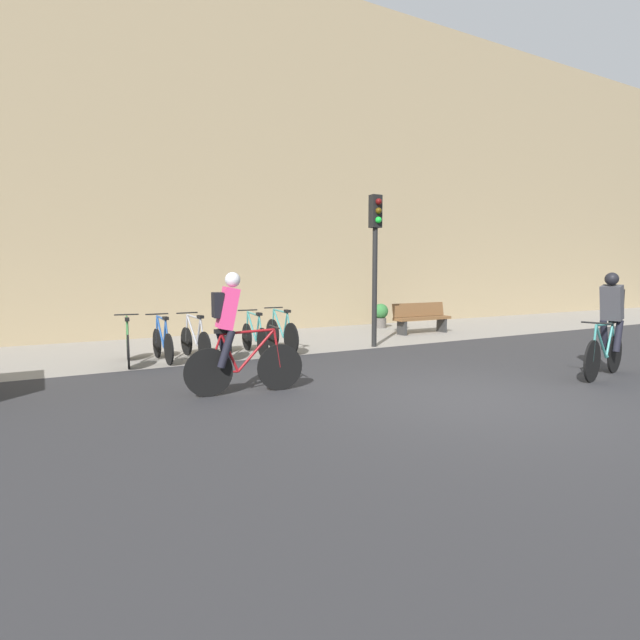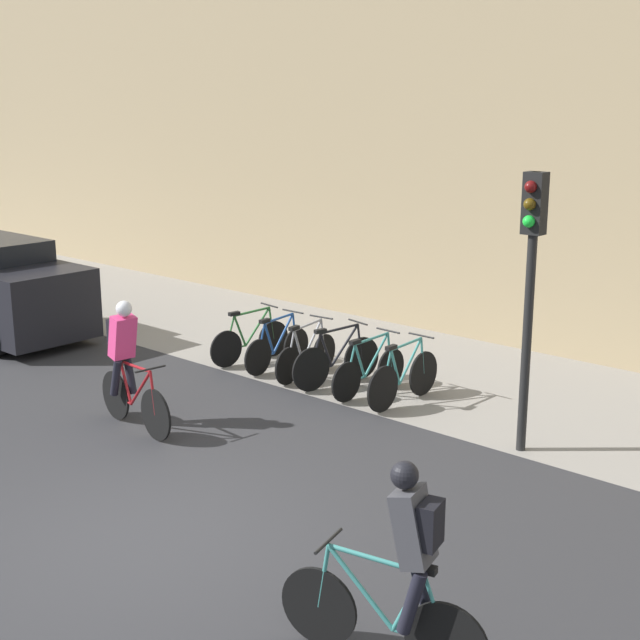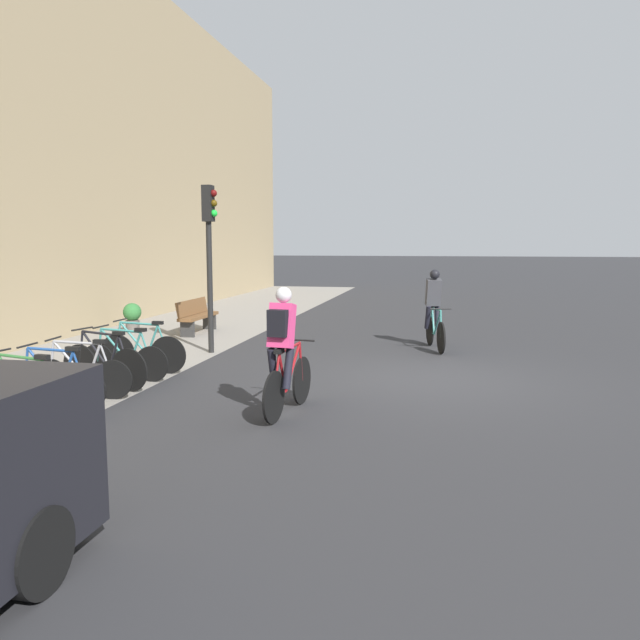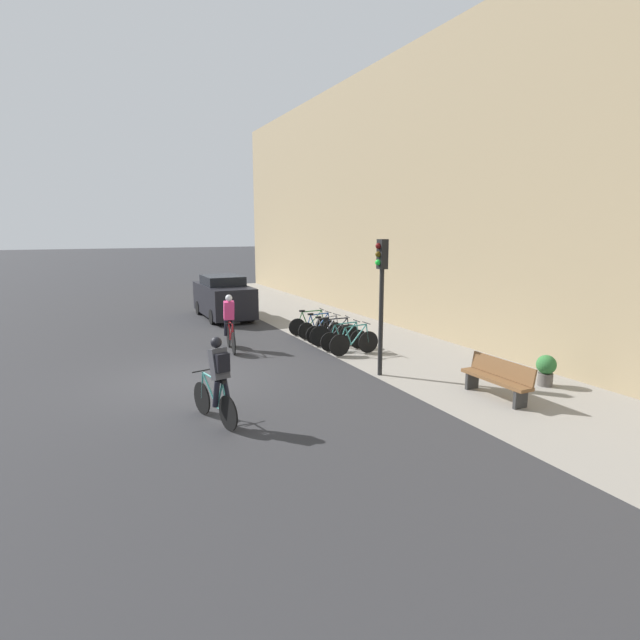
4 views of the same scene
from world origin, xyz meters
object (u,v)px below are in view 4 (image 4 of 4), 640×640
Objects in this scene: cyclist_grey at (218,379)px; traffic_light_pole at (381,282)px; parked_bike_4 at (344,338)px; parked_bike_5 at (354,342)px; cyclist_pink at (230,321)px; potted_plant at (546,369)px; parked_bike_2 at (326,331)px; parked_bike_1 at (318,328)px; bench at (497,378)px; parked_car at (224,298)px; parked_bike_3 at (335,334)px; parked_bike_0 at (311,324)px.

traffic_light_pole is at bearing 108.34° from cyclist_grey.
parked_bike_4 is 0.66m from parked_bike_5.
traffic_light_pole reaches higher than cyclist_pink.
potted_plant is (4.78, 2.76, 0.03)m from parked_bike_5.
cyclist_grey is 5.21m from traffic_light_pole.
parked_bike_2 is at bearing 138.01° from cyclist_grey.
parked_bike_4 is (-4.46, 5.19, -0.56)m from cyclist_grey.
bench is (7.57, 1.00, 0.09)m from parked_bike_1.
parked_car is at bearing -167.41° from bench.
parked_bike_1 is 0.36× the size of parked_car.
parked_bike_1 is 0.44× the size of traffic_light_pole.
bench is at bearing 30.65° from cyclist_pink.
parked_bike_2 is at bearing -157.75° from potted_plant.
cyclist_grey is 8.03m from potted_plant.
parked_bike_3 is at bearing -155.64° from potted_plant.
potted_plant is (8.07, 2.76, 0.05)m from parked_bike_0.
traffic_light_pole is 3.68m from bench.
parked_bike_4 is 2.13× the size of potted_plant.
parked_bike_0 is 3.28m from parked_bike_5.
parked_bike_3 reaches higher than bench.
parked_car is at bearing -165.59° from parked_bike_4.
parked_bike_3 is (0.65, 0.00, 0.03)m from parked_bike_2.
parked_car reaches higher than parked_bike_5.
cyclist_pink is 1.09× the size of parked_bike_0.
cyclist_grey is 1.05× the size of parked_bike_5.
potted_plant is at bearing 18.90° from parked_bike_0.
parked_bike_3 is at bearing 73.38° from cyclist_pink.
cyclist_grey is 7.78m from parked_bike_2.
cyclist_grey reaches higher than potted_plant.
parked_bike_1 is at bearing 179.97° from parked_bike_4.
traffic_light_pole is at bearing -128.25° from potted_plant.
cyclist_pink is 0.96× the size of bench.
potted_plant is (2.55, 3.23, -2.05)m from traffic_light_pole.
bench is at bearing 9.03° from parked_bike_3.
parked_car is at bearing -160.11° from potted_plant.
parked_bike_4 is at bearing 130.63° from cyclist_grey.
cyclist_pink is at bearing -124.88° from parked_bike_5.
potted_plant is (5.44, 2.76, 0.05)m from parked_bike_4.
cyclist_grey is at bearing -45.44° from parked_bike_3.
cyclist_grey reaches higher than parked_bike_3.
parked_bike_0 is 0.97× the size of parked_bike_3.
parked_bike_1 is 0.92× the size of parked_bike_5.
cyclist_grey is 6.46m from parked_bike_5.
parked_bike_5 is (-3.80, 5.19, -0.54)m from cyclist_grey.
potted_plant is at bearing 51.75° from traffic_light_pole.
parked_bike_1 is 5.97m from parked_car.
parked_bike_1 is at bearing -179.97° from parked_bike_3.
parked_car is at bearing -164.27° from parked_bike_3.
parked_bike_3 is at bearing 172.41° from traffic_light_pole.
parked_bike_2 is at bearing 179.99° from parked_bike_4.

